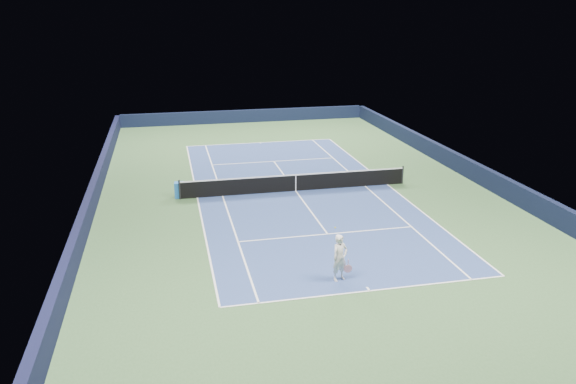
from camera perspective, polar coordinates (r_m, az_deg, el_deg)
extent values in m
plane|color=#33552E|center=(31.53, 0.78, 0.11)|extent=(40.00, 40.00, 0.00)
cube|color=black|center=(50.31, -4.41, 7.69)|extent=(22.00, 0.35, 1.10)
cube|color=black|center=(35.35, 18.15, 2.14)|extent=(0.35, 40.00, 1.10)
cube|color=black|center=(30.86, -19.18, -0.30)|extent=(0.35, 40.00, 1.10)
cube|color=navy|center=(31.53, 0.78, 0.11)|extent=(10.97, 23.77, 0.01)
cube|color=white|center=(42.75, -2.86, 5.04)|extent=(10.97, 0.08, 0.00)
cube|color=white|center=(21.06, 8.29, -9.90)|extent=(10.97, 0.08, 0.00)
cube|color=white|center=(33.16, 10.05, 0.76)|extent=(0.08, 23.77, 0.00)
cube|color=white|center=(30.81, -9.20, -0.57)|extent=(0.08, 23.77, 0.00)
cube|color=white|center=(32.68, 7.83, 0.61)|extent=(0.08, 23.77, 0.00)
cube|color=white|center=(30.90, -6.67, -0.40)|extent=(0.08, 23.77, 0.00)
cube|color=white|center=(37.52, -1.45, 3.14)|extent=(8.23, 0.08, 0.00)
cube|color=white|center=(25.74, 4.04, -4.28)|extent=(8.23, 0.08, 0.00)
cube|color=white|center=(31.53, 0.78, 0.12)|extent=(0.08, 12.80, 0.00)
cube|color=white|center=(42.61, -2.83, 4.99)|extent=(0.08, 0.30, 0.00)
cube|color=white|center=(21.18, 8.15, -9.72)|extent=(0.08, 0.30, 0.00)
cylinder|color=black|center=(30.61, -10.95, 0.24)|extent=(0.10, 0.10, 1.07)
cylinder|color=black|center=(33.36, 11.56, 1.72)|extent=(0.10, 0.10, 1.07)
cube|color=black|center=(31.39, 0.79, 0.90)|extent=(12.80, 0.03, 0.91)
cube|color=white|center=(31.25, 0.79, 1.75)|extent=(12.80, 0.04, 0.06)
cube|color=white|center=(31.39, 0.79, 0.90)|extent=(0.05, 0.04, 0.91)
cube|color=#1D5FB0|center=(30.92, -10.96, 0.21)|extent=(0.56, 0.51, 0.85)
cube|color=white|center=(30.92, -10.43, 0.29)|extent=(0.05, 0.38, 0.38)
imported|color=silver|center=(21.30, 5.29, -6.67)|extent=(0.79, 0.66, 1.84)
cylinder|color=pink|center=(21.45, 6.14, -7.18)|extent=(0.03, 0.03, 0.30)
cylinder|color=black|center=(21.55, 6.11, -7.75)|extent=(0.30, 0.02, 0.30)
cylinder|color=pink|center=(21.55, 6.11, -7.75)|extent=(0.32, 0.03, 0.32)
sphere|color=gold|center=(21.88, 4.82, -3.63)|extent=(0.07, 0.07, 0.07)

